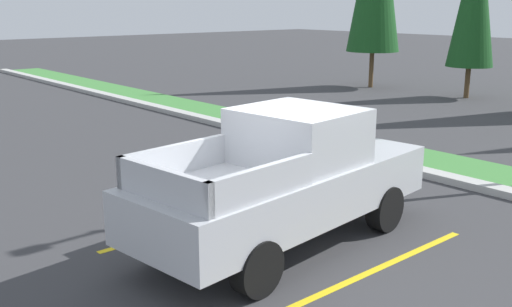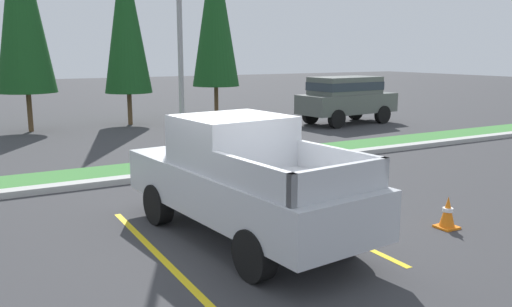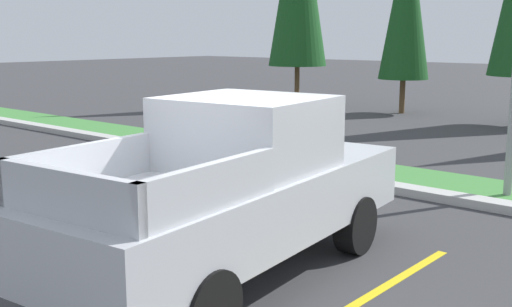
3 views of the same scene
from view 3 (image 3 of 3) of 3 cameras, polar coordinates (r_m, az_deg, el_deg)
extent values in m
plane|color=#38383A|center=(7.62, -3.65, -10.90)|extent=(120.00, 120.00, 0.00)
cube|color=yellow|center=(8.64, -9.83, -8.37)|extent=(0.12, 4.80, 0.01)
cube|color=#B2B2AD|center=(11.54, 13.92, -3.31)|extent=(56.00, 0.40, 0.15)
cube|color=#42843D|center=(12.52, 16.18, -2.55)|extent=(56.00, 1.80, 0.06)
cylinder|color=black|center=(9.12, -0.70, -4.71)|extent=(0.36, 0.79, 0.76)
cylinder|color=black|center=(8.31, 9.02, -6.40)|extent=(0.36, 0.79, 0.76)
cylinder|color=black|center=(6.94, -15.76, -10.14)|extent=(0.36, 0.79, 0.76)
cube|color=silver|center=(7.30, -2.21, -4.57)|extent=(2.46, 5.38, 0.76)
cube|color=silver|center=(7.37, -0.87, 1.95)|extent=(1.92, 1.78, 0.84)
cube|color=#2D3842|center=(8.04, 2.50, 3.02)|extent=(1.62, 0.24, 0.63)
cube|color=silver|center=(6.70, -15.58, -1.07)|extent=(0.31, 1.90, 0.44)
cube|color=silver|center=(5.53, -4.08, -3.11)|extent=(0.31, 1.90, 0.44)
cube|color=silver|center=(5.50, -16.97, -3.64)|extent=(1.80, 0.30, 0.44)
cube|color=silver|center=(9.47, 7.01, -2.60)|extent=(1.81, 0.36, 0.28)
cylinder|color=brown|center=(25.76, 3.74, 6.17)|extent=(0.20, 0.20, 1.62)
cylinder|color=brown|center=(23.71, 13.14, 5.10)|extent=(0.20, 0.20, 1.26)
camera|label=1|loc=(1.87, 160.56, 16.75)|focal=41.35mm
camera|label=2|loc=(9.25, -66.43, 6.65)|focal=37.12mm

